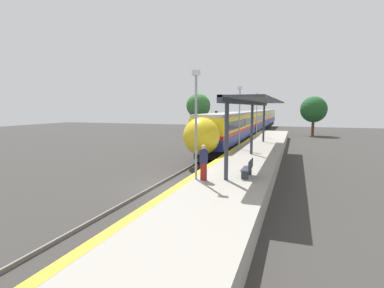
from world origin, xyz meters
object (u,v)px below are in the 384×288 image
at_px(lamppost_near, 196,118).
at_px(lamppost_mid, 239,113).
at_px(lamppost_far, 257,112).
at_px(train, 254,121).
at_px(platform_bench, 248,168).
at_px(person_waiting, 204,162).
at_px(railway_signal, 216,125).

bearing_deg(lamppost_near, lamppost_mid, 90.00).
bearing_deg(lamppost_far, train, 99.08).
xyz_separation_m(train, lamppost_far, (2.17, -13.58, 1.77)).
bearing_deg(platform_bench, lamppost_mid, 102.87).
distance_m(platform_bench, lamppost_near, 3.72).
xyz_separation_m(train, lamppost_mid, (2.17, -25.27, 1.77)).
distance_m(person_waiting, lamppost_near, 2.17).
bearing_deg(train, railway_signal, -97.25).
relative_size(lamppost_near, lamppost_mid, 1.00).
height_order(train, lamppost_near, lamppost_near).
height_order(person_waiting, lamppost_near, lamppost_near).
relative_size(train, lamppost_far, 11.61).
xyz_separation_m(person_waiting, lamppost_far, (-0.44, 23.51, 2.12)).
height_order(train, lamppost_mid, lamppost_mid).
bearing_deg(railway_signal, person_waiting, -77.01).
relative_size(train, lamppost_mid, 11.61).
bearing_deg(platform_bench, person_waiting, -144.35).
xyz_separation_m(lamppost_near, lamppost_mid, (0.00, 11.68, 0.00)).
bearing_deg(person_waiting, railway_signal, 102.99).
xyz_separation_m(platform_bench, lamppost_mid, (-2.38, 10.43, 2.56)).
distance_m(train, person_waiting, 37.18).
distance_m(person_waiting, lamppost_far, 23.60).
distance_m(train, lamppost_mid, 25.42).
distance_m(train, railway_signal, 16.75).
distance_m(platform_bench, lamppost_far, 22.39).
xyz_separation_m(train, lamppost_near, (2.17, -36.95, 1.77)).
xyz_separation_m(person_waiting, railway_signal, (-4.72, 20.47, 0.61)).
xyz_separation_m(lamppost_mid, lamppost_far, (0.00, 11.68, 0.00)).
height_order(train, person_waiting, train).
height_order(lamppost_mid, lamppost_far, same).
bearing_deg(lamppost_mid, railway_signal, 116.35).
height_order(person_waiting, lamppost_mid, lamppost_mid).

